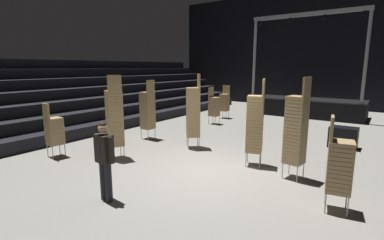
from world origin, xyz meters
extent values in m
cube|color=gray|center=(0.00, 0.00, -0.05)|extent=(22.00, 30.00, 0.10)
cube|color=black|center=(0.00, 15.00, 4.00)|extent=(22.00, 0.30, 8.00)
cube|color=black|center=(-6.12, 1.00, 0.23)|extent=(0.75, 24.00, 0.45)
cube|color=black|center=(-6.88, 1.00, 0.68)|extent=(0.75, 24.00, 0.45)
cube|color=black|center=(-7.62, 1.00, 1.12)|extent=(0.75, 24.00, 0.45)
cube|color=black|center=(-8.38, 1.00, 1.57)|extent=(0.75, 24.00, 0.45)
cube|color=black|center=(-9.12, 1.00, 2.02)|extent=(0.75, 24.00, 0.45)
cube|color=black|center=(-9.88, 1.00, 2.48)|extent=(0.75, 24.00, 0.45)
cube|color=black|center=(-10.62, 1.00, 2.93)|extent=(0.75, 24.00, 0.45)
cube|color=black|center=(0.00, 11.11, 0.48)|extent=(6.20, 2.50, 0.96)
cylinder|color=#9EA0A8|center=(-2.85, 10.11, 3.23)|extent=(0.16, 0.16, 4.54)
cylinder|color=#9EA0A8|center=(2.85, 10.11, 3.23)|extent=(0.16, 0.16, 4.54)
cube|color=#9EA0A8|center=(0.00, 10.11, 5.50)|extent=(5.90, 0.20, 0.20)
cylinder|color=black|center=(-2.60, 10.11, 5.28)|extent=(0.18, 0.18, 0.22)
cylinder|color=black|center=(-0.87, 10.11, 5.28)|extent=(0.18, 0.18, 0.22)
cylinder|color=black|center=(0.87, 10.11, 5.28)|extent=(0.18, 0.18, 0.22)
cylinder|color=black|center=(2.60, 10.11, 5.28)|extent=(0.18, 0.18, 0.22)
cylinder|color=black|center=(-0.68, -2.53, 0.42)|extent=(0.15, 0.15, 0.84)
cylinder|color=black|center=(-0.86, -2.51, 0.42)|extent=(0.15, 0.15, 0.84)
cube|color=silver|center=(-0.78, -2.58, 1.13)|extent=(0.19, 0.12, 0.59)
cube|color=black|center=(-0.77, -2.52, 1.13)|extent=(0.42, 0.27, 0.59)
cube|color=black|center=(-0.79, -2.63, 1.21)|extent=(0.06, 0.02, 0.38)
cylinder|color=black|center=(-0.54, -2.55, 1.15)|extent=(0.11, 0.11, 0.55)
cylinder|color=black|center=(-1.01, -2.49, 1.15)|extent=(0.11, 0.11, 0.55)
sphere|color=tan|center=(-0.77, -2.52, 1.57)|extent=(0.20, 0.20, 0.20)
sphere|color=black|center=(-0.77, -2.52, 1.62)|extent=(0.16, 0.16, 0.16)
cylinder|color=#B2B5BA|center=(0.79, 1.07, 0.20)|extent=(0.02, 0.02, 0.40)
cylinder|color=#B2B5BA|center=(0.68, 1.44, 0.20)|extent=(0.02, 0.02, 0.40)
cylinder|color=#B2B5BA|center=(1.15, 1.19, 0.20)|extent=(0.02, 0.02, 0.40)
cylinder|color=#B2B5BA|center=(1.04, 1.55, 0.20)|extent=(0.02, 0.02, 0.40)
cube|color=#A38456|center=(0.92, 1.31, 0.44)|extent=(0.55, 0.55, 0.08)
cube|color=#A38456|center=(0.92, 1.31, 0.53)|extent=(0.55, 0.55, 0.08)
cube|color=#A38456|center=(0.92, 1.31, 0.61)|extent=(0.55, 0.55, 0.08)
cube|color=#A38456|center=(0.92, 1.31, 0.70)|extent=(0.55, 0.55, 0.08)
cube|color=#A38456|center=(0.92, 1.31, 0.78)|extent=(0.55, 0.55, 0.08)
cube|color=#A38456|center=(0.92, 1.31, 0.87)|extent=(0.55, 0.55, 0.08)
cube|color=#A38456|center=(0.92, 1.31, 0.95)|extent=(0.55, 0.55, 0.08)
cube|color=#A38456|center=(0.92, 1.31, 1.04)|extent=(0.55, 0.55, 0.08)
cube|color=#A38456|center=(0.92, 1.31, 1.12)|extent=(0.55, 0.55, 0.08)
cube|color=#A38456|center=(0.92, 1.31, 1.21)|extent=(0.55, 0.55, 0.08)
cube|color=#A38456|center=(0.92, 1.31, 1.29)|extent=(0.55, 0.55, 0.08)
cube|color=#A38456|center=(0.92, 1.31, 1.38)|extent=(0.55, 0.55, 0.08)
cube|color=#A38456|center=(0.92, 1.31, 1.46)|extent=(0.55, 0.55, 0.08)
cube|color=#A38456|center=(0.92, 1.31, 1.55)|extent=(0.55, 0.55, 0.08)
cube|color=#A38456|center=(0.92, 1.31, 1.63)|extent=(0.55, 0.55, 0.08)
cube|color=#A38456|center=(0.92, 1.31, 1.72)|extent=(0.55, 0.55, 0.08)
cube|color=#A38456|center=(0.92, 1.31, 1.80)|extent=(0.55, 0.55, 0.08)
cube|color=#A38456|center=(0.92, 1.31, 1.89)|extent=(0.55, 0.55, 0.08)
cube|color=#A38456|center=(0.92, 1.31, 1.97)|extent=(0.55, 0.55, 0.08)
cube|color=#A38456|center=(1.10, 1.37, 2.25)|extent=(0.17, 0.40, 0.46)
cylinder|color=#B2B5BA|center=(-4.66, -1.29, 0.20)|extent=(0.02, 0.02, 0.40)
cylinder|color=#B2B5BA|center=(-4.28, -1.33, 0.20)|extent=(0.02, 0.02, 0.40)
cylinder|color=#B2B5BA|center=(-4.70, -1.67, 0.20)|extent=(0.02, 0.02, 0.40)
cylinder|color=#B2B5BA|center=(-4.32, -1.71, 0.20)|extent=(0.02, 0.02, 0.40)
cube|color=#A38456|center=(-4.49, -1.50, 0.44)|extent=(0.49, 0.49, 0.08)
cube|color=#A38456|center=(-4.49, -1.50, 0.53)|extent=(0.49, 0.49, 0.08)
cube|color=#A38456|center=(-4.49, -1.50, 0.61)|extent=(0.49, 0.49, 0.08)
cube|color=#A38456|center=(-4.49, -1.50, 0.70)|extent=(0.49, 0.49, 0.08)
cube|color=#A38456|center=(-4.49, -1.50, 0.78)|extent=(0.49, 0.49, 0.08)
cube|color=#A38456|center=(-4.49, -1.50, 0.87)|extent=(0.49, 0.49, 0.08)
cube|color=#A38456|center=(-4.49, -1.50, 0.95)|extent=(0.49, 0.49, 0.08)
cube|color=#A38456|center=(-4.49, -1.50, 1.04)|extent=(0.49, 0.49, 0.08)
cube|color=#A38456|center=(-4.49, -1.50, 1.12)|extent=(0.49, 0.49, 0.08)
cube|color=#A38456|center=(-4.49, -1.50, 1.21)|extent=(0.49, 0.49, 0.08)
cube|color=#A38456|center=(-4.51, -1.69, 1.48)|extent=(0.41, 0.10, 0.46)
cylinder|color=#B2B5BA|center=(-3.90, 1.65, 0.20)|extent=(0.02, 0.02, 0.40)
cylinder|color=#B2B5BA|center=(-3.90, 2.03, 0.20)|extent=(0.02, 0.02, 0.40)
cylinder|color=#B2B5BA|center=(-3.52, 1.64, 0.20)|extent=(0.02, 0.02, 0.40)
cylinder|color=#B2B5BA|center=(-3.52, 2.02, 0.20)|extent=(0.02, 0.02, 0.40)
cube|color=#A38456|center=(-3.71, 1.83, 0.44)|extent=(0.45, 0.45, 0.08)
cube|color=#A38456|center=(-3.71, 1.83, 0.53)|extent=(0.45, 0.45, 0.08)
cube|color=#A38456|center=(-3.71, 1.83, 0.61)|extent=(0.45, 0.45, 0.08)
cube|color=#A38456|center=(-3.71, 1.83, 0.70)|extent=(0.45, 0.45, 0.08)
cube|color=#A38456|center=(-3.71, 1.83, 0.78)|extent=(0.45, 0.45, 0.08)
cube|color=#A38456|center=(-3.71, 1.83, 0.87)|extent=(0.45, 0.45, 0.08)
cube|color=#A38456|center=(-3.71, 1.83, 0.95)|extent=(0.45, 0.45, 0.08)
cube|color=#A38456|center=(-3.71, 1.83, 1.04)|extent=(0.45, 0.45, 0.08)
cube|color=#A38456|center=(-3.71, 1.83, 1.12)|extent=(0.45, 0.45, 0.08)
cube|color=#A38456|center=(-3.71, 1.83, 1.21)|extent=(0.45, 0.45, 0.08)
cube|color=#A38456|center=(-3.71, 1.83, 1.29)|extent=(0.45, 0.45, 0.08)
cube|color=#A38456|center=(-3.71, 1.83, 1.38)|extent=(0.45, 0.45, 0.08)
cube|color=#A38456|center=(-3.71, 1.83, 1.46)|extent=(0.45, 0.45, 0.08)
cube|color=#A38456|center=(-3.71, 1.83, 1.55)|extent=(0.45, 0.45, 0.08)
cube|color=#A38456|center=(-3.71, 1.83, 1.63)|extent=(0.45, 0.45, 0.08)
cube|color=#A38456|center=(-3.71, 1.83, 1.72)|extent=(0.45, 0.45, 0.08)
cube|color=#A38456|center=(-3.71, 1.83, 1.80)|extent=(0.45, 0.45, 0.08)
cube|color=#A38456|center=(-3.52, 1.83, 2.08)|extent=(0.06, 0.41, 0.46)
cylinder|color=#B2B5BA|center=(-2.87, 6.02, 0.20)|extent=(0.02, 0.02, 0.40)
cylinder|color=#B2B5BA|center=(-2.88, 5.64, 0.20)|extent=(0.02, 0.02, 0.40)
cylinder|color=#B2B5BA|center=(-3.25, 6.03, 0.20)|extent=(0.02, 0.02, 0.40)
cylinder|color=#B2B5BA|center=(-3.26, 5.65, 0.20)|extent=(0.02, 0.02, 0.40)
cube|color=#A38456|center=(-3.06, 5.84, 0.44)|extent=(0.45, 0.45, 0.08)
cube|color=#A38456|center=(-3.06, 5.84, 0.53)|extent=(0.45, 0.45, 0.08)
cube|color=#A38456|center=(-3.06, 5.84, 0.61)|extent=(0.45, 0.45, 0.08)
cube|color=#A38456|center=(-3.06, 5.84, 0.70)|extent=(0.45, 0.45, 0.08)
cube|color=#A38456|center=(-3.06, 5.84, 0.78)|extent=(0.45, 0.45, 0.08)
cube|color=#A38456|center=(-3.06, 5.84, 0.87)|extent=(0.45, 0.45, 0.08)
cube|color=#A38456|center=(-3.06, 5.84, 0.95)|extent=(0.45, 0.45, 0.08)
cube|color=#A38456|center=(-3.06, 5.84, 1.04)|extent=(0.45, 0.45, 0.08)
cube|color=#A38456|center=(-3.06, 5.84, 1.12)|extent=(0.45, 0.45, 0.08)
cube|color=#A38456|center=(-3.06, 5.84, 1.21)|extent=(0.45, 0.45, 0.08)
cube|color=#A38456|center=(-3.06, 5.84, 1.29)|extent=(0.45, 0.45, 0.08)
cube|color=#A38456|center=(-3.26, 5.84, 1.56)|extent=(0.06, 0.41, 0.46)
cylinder|color=#B2B5BA|center=(-3.08, -0.60, 0.20)|extent=(0.02, 0.02, 0.40)
cylinder|color=#B2B5BA|center=(-2.92, -0.26, 0.20)|extent=(0.02, 0.02, 0.40)
cylinder|color=#B2B5BA|center=(-2.74, -0.77, 0.20)|extent=(0.02, 0.02, 0.40)
cylinder|color=#B2B5BA|center=(-2.58, -0.42, 0.20)|extent=(0.02, 0.02, 0.40)
cube|color=#A38456|center=(-2.83, -0.51, 0.44)|extent=(0.59, 0.59, 0.08)
cube|color=#A38456|center=(-2.83, -0.51, 0.53)|extent=(0.59, 0.59, 0.08)
cube|color=#A38456|center=(-2.83, -0.51, 0.61)|extent=(0.59, 0.59, 0.08)
cube|color=#A38456|center=(-2.83, -0.51, 0.70)|extent=(0.59, 0.59, 0.08)
cube|color=#A38456|center=(-2.83, -0.51, 0.78)|extent=(0.59, 0.59, 0.08)
cube|color=#A38456|center=(-2.83, -0.51, 0.87)|extent=(0.59, 0.59, 0.08)
cube|color=#A38456|center=(-2.83, -0.51, 0.95)|extent=(0.59, 0.59, 0.08)
cube|color=#A38456|center=(-2.83, -0.51, 1.04)|extent=(0.59, 0.59, 0.08)
cube|color=#A38456|center=(-2.83, -0.51, 1.12)|extent=(0.59, 0.59, 0.08)
cube|color=#A38456|center=(-2.83, -0.51, 1.21)|extent=(0.59, 0.59, 0.08)
cube|color=#A38456|center=(-2.83, -0.51, 1.29)|extent=(0.59, 0.59, 0.08)
cube|color=#A38456|center=(-2.83, -0.51, 1.38)|extent=(0.59, 0.59, 0.08)
cube|color=#A38456|center=(-2.83, -0.51, 1.46)|extent=(0.59, 0.59, 0.08)
cube|color=#A38456|center=(-2.83, -0.51, 1.55)|extent=(0.59, 0.59, 0.08)
cube|color=#A38456|center=(-2.83, -0.51, 1.63)|extent=(0.59, 0.59, 0.08)
cube|color=#A38456|center=(-2.83, -0.51, 1.72)|extent=(0.59, 0.59, 0.08)
cube|color=#A38456|center=(-2.83, -0.51, 1.80)|extent=(0.59, 0.59, 0.08)
cube|color=#A38456|center=(-2.83, -0.51, 1.89)|extent=(0.59, 0.59, 0.08)
cube|color=#A38456|center=(-2.83, -0.51, 1.97)|extent=(0.59, 0.59, 0.08)
cube|color=#A38456|center=(-2.83, -0.51, 2.06)|extent=(0.59, 0.59, 0.08)
cube|color=#A38456|center=(-2.65, -0.60, 2.33)|extent=(0.22, 0.39, 0.46)
cylinder|color=#B2B5BA|center=(-1.55, 1.54, 0.20)|extent=(0.02, 0.02, 0.40)
cylinder|color=#B2B5BA|center=(-1.80, 1.82, 0.20)|extent=(0.02, 0.02, 0.40)
cylinder|color=#B2B5BA|center=(-1.27, 1.79, 0.20)|extent=(0.02, 0.02, 0.40)
cylinder|color=#B2B5BA|center=(-1.52, 2.07, 0.20)|extent=(0.02, 0.02, 0.40)
cube|color=#A38456|center=(-1.54, 1.80, 0.44)|extent=(0.62, 0.62, 0.08)
cube|color=#A38456|center=(-1.54, 1.80, 0.53)|extent=(0.62, 0.62, 0.08)
cube|color=#A38456|center=(-1.54, 1.80, 0.61)|extent=(0.62, 0.62, 0.08)
cube|color=#A38456|center=(-1.54, 1.80, 0.70)|extent=(0.62, 0.62, 0.08)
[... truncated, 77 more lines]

